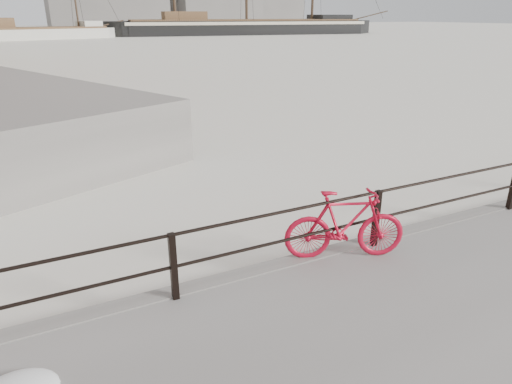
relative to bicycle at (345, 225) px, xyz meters
name	(u,v)px	position (x,y,z in m)	size (l,w,h in m)	color
ground	(366,259)	(0.72, 0.25, -0.93)	(400.00, 400.00, 0.00)	white
guardrail	(376,219)	(0.72, 0.10, -0.08)	(28.00, 0.10, 1.00)	black
bicycle	(345,225)	(0.00, 0.00, 0.00)	(1.93, 0.29, 1.16)	#B70C25
barque_black	(247,34)	(39.92, 87.30, -0.93)	(65.92, 21.57, 36.89)	black
schooner_mid	(41,39)	(-0.34, 85.19, -0.93)	(29.79, 12.61, 21.35)	beige
industrial_east	(269,5)	(78.72, 150.25, 6.07)	(20.00, 16.00, 14.00)	gray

